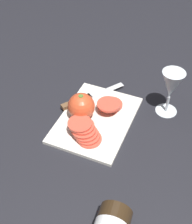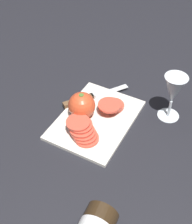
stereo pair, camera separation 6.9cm
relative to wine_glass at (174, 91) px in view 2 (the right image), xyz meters
name	(u,v)px [view 2 (the right image)]	position (x,y,z in m)	size (l,w,h in m)	color
ground_plane	(91,139)	(-0.22, 0.18, -0.11)	(3.00, 3.00, 0.00)	black
cutting_board	(96,120)	(-0.14, 0.20, -0.10)	(0.31, 0.23, 0.01)	silver
wine_glass	(174,91)	(0.00, 0.00, 0.00)	(0.07, 0.07, 0.16)	silver
whole_tomato	(82,105)	(-0.15, 0.25, -0.05)	(0.09, 0.09, 0.09)	#DB4C28
knife	(84,99)	(-0.08, 0.28, -0.09)	(0.22, 0.16, 0.01)	silver
tomato_slice_stack_near	(111,105)	(-0.07, 0.18, -0.08)	(0.11, 0.08, 0.04)	#DB4C38
tomato_slice_stack_far	(82,130)	(-0.22, 0.21, -0.08)	(0.09, 0.12, 0.04)	#DB4C38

